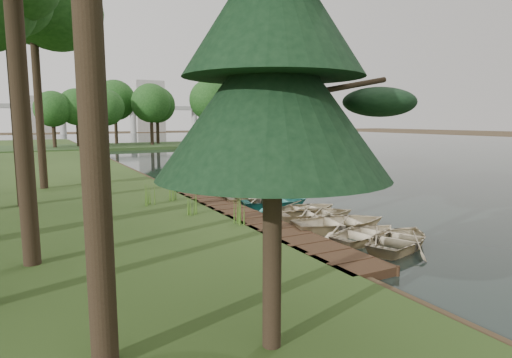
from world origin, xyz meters
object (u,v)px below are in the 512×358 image
stored_rowboat (95,177)px  rowboat_2 (341,220)px  rowboat_1 (367,232)px  pine_tree (273,49)px  boardwalk (241,216)px  rowboat_0 (400,237)px

stored_rowboat → rowboat_2: bearing=-136.7°
rowboat_1 → pine_tree: bearing=114.2°
boardwalk → rowboat_2: 4.30m
rowboat_0 → stored_rowboat: 19.13m
rowboat_0 → stored_rowboat: bearing=-2.0°
rowboat_1 → pine_tree: size_ratio=0.37×
stored_rowboat → pine_tree: pine_tree is taller
rowboat_1 → rowboat_2: (0.09, 1.52, 0.07)m
boardwalk → stored_rowboat: (-4.22, 11.68, 0.53)m
boardwalk → rowboat_1: 5.57m
rowboat_2 → stored_rowboat: size_ratio=0.99×
boardwalk → rowboat_2: size_ratio=4.34×
rowboat_1 → rowboat_2: size_ratio=0.82×
rowboat_0 → rowboat_2: size_ratio=0.90×
stored_rowboat → pine_tree: bearing=-160.5°
rowboat_2 → pine_tree: size_ratio=0.46×
rowboat_0 → rowboat_1: (-0.43, 1.08, -0.03)m
rowboat_1 → rowboat_2: 1.52m
rowboat_2 → pine_tree: (-6.70, -6.35, 4.84)m
rowboat_1 → stored_rowboat: size_ratio=0.81×
rowboat_2 → rowboat_0: bearing=-162.1°
rowboat_0 → stored_rowboat: (-7.03, 17.79, 0.29)m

